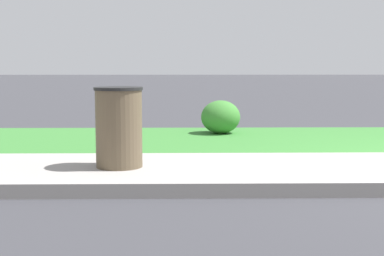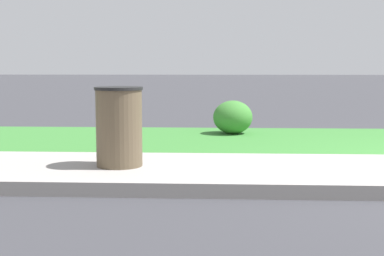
# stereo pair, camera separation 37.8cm
# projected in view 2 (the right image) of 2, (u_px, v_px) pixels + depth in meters

# --- Properties ---
(trash_bin) EXTENTS (0.50, 0.50, 0.83)m
(trash_bin) POSITION_uv_depth(u_px,v_px,m) (119.00, 127.00, 5.49)
(trash_bin) COLOR brown
(trash_bin) RESTS_ON ground
(shrub_bush_mid_verge) EXTENTS (0.60, 0.60, 0.51)m
(shrub_bush_mid_verge) POSITION_uv_depth(u_px,v_px,m) (233.00, 117.00, 8.21)
(shrub_bush_mid_verge) COLOR #3D7F33
(shrub_bush_mid_verge) RESTS_ON ground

